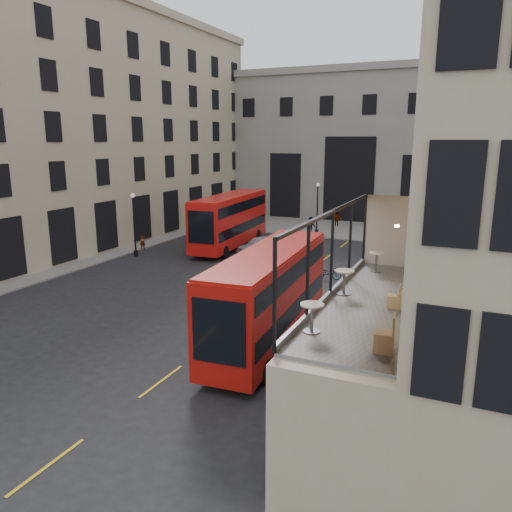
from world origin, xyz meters
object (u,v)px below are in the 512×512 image
at_px(traffic_light_far, 213,214).
at_px(cafe_table_near, 312,313).
at_px(cyclist, 248,301).
at_px(bus_far, 230,218).
at_px(bicycle, 328,273).
at_px(street_lamp_a, 135,228).
at_px(car_b, 292,240).
at_px(cafe_chair_d, 417,270).
at_px(cafe_chair_b, 407,300).
at_px(car_c, 243,236).
at_px(pedestrian_b, 311,226).
at_px(pedestrian_d, 456,245).
at_px(cafe_chair_c, 394,301).
at_px(cafe_table_far, 377,259).
at_px(cafe_chair_a, 384,340).
at_px(street_lamp_b, 317,211).
at_px(car_a, 260,245).
at_px(cafe_table_mid, 344,278).
at_px(pedestrian_a, 229,232).
at_px(traffic_light_near, 288,262).
at_px(pedestrian_c, 337,219).
at_px(bus_near, 269,292).
at_px(pedestrian_e, 142,241).

distance_m(traffic_light_far, cafe_table_near, 37.48).
relative_size(traffic_light_far, cyclist, 2.20).
xyz_separation_m(bus_far, bicycle, (11.23, -6.82, -2.23)).
height_order(street_lamp_a, car_b, street_lamp_a).
bearing_deg(cafe_chair_d, cafe_chair_b, -87.36).
relative_size(car_c, cafe_chair_d, 5.89).
relative_size(pedestrian_b, cafe_chair_d, 2.29).
xyz_separation_m(pedestrian_d, cafe_chair_c, (-0.71, -29.63, 3.91)).
xyz_separation_m(cafe_table_far, cafe_chair_a, (1.67, -7.62, -0.22)).
distance_m(street_lamp_a, cafe_chair_d, 28.31).
height_order(street_lamp_b, bus_far, street_lamp_b).
bearing_deg(car_c, pedestrian_d, 177.49).
height_order(car_a, cafe_table_mid, cafe_table_mid).
bearing_deg(bicycle, pedestrian_d, -53.97).
xyz_separation_m(car_b, car_c, (-5.04, 0.00, -0.04)).
bearing_deg(street_lamp_a, pedestrian_a, 66.84).
bearing_deg(cafe_chair_c, street_lamp_b, 110.92).
height_order(bicycle, cafe_chair_b, cafe_chair_b).
distance_m(street_lamp_a, cafe_chair_b, 30.69).
xyz_separation_m(traffic_light_near, cafe_chair_b, (8.51, -12.30, 2.47)).
bearing_deg(bicycle, pedestrian_c, -6.41).
xyz_separation_m(bicycle, cafe_chair_d, (7.36, -13.90, 4.36)).
height_order(traffic_light_near, car_b, traffic_light_near).
relative_size(bicycle, cyclist, 1.05).
relative_size(street_lamp_a, cyclist, 3.09).
relative_size(street_lamp_a, pedestrian_c, 3.07).
bearing_deg(bus_near, car_c, 118.70).
height_order(traffic_light_far, cafe_table_far, cafe_table_far).
height_order(car_b, pedestrian_b, pedestrian_b).
distance_m(street_lamp_a, car_c, 10.69).
height_order(bus_near, cafe_chair_d, cafe_chair_d).
height_order(pedestrian_a, pedestrian_e, pedestrian_a).
distance_m(bus_near, cyclist, 4.36).
xyz_separation_m(cafe_table_near, cafe_table_far, (0.36, 7.13, -0.02)).
distance_m(street_lamp_a, pedestrian_c, 24.17).
relative_size(bus_near, cafe_chair_d, 14.59).
bearing_deg(car_b, street_lamp_b, 73.31).
relative_size(street_lamp_b, cafe_table_far, 6.92).
height_order(cafe_table_mid, cafe_chair_a, cafe_chair_a).
bearing_deg(bus_near, bicycle, 92.50).
bearing_deg(pedestrian_a, street_lamp_a, -92.00).
height_order(cyclist, cafe_chair_b, cafe_chair_b).
height_order(car_b, cafe_chair_d, cafe_chair_d).
height_order(pedestrian_e, cafe_chair_d, cafe_chair_d).
height_order(traffic_light_near, cafe_chair_a, cafe_chair_a).
relative_size(bus_far, cafe_chair_a, 12.67).
relative_size(bus_near, cafe_table_near, 14.50).
xyz_separation_m(bus_far, pedestrian_c, (6.05, 14.60, -1.84)).
distance_m(pedestrian_c, cafe_chair_a, 44.86).
relative_size(car_a, car_c, 0.96).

